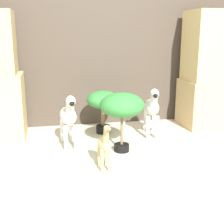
# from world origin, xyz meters

# --- Properties ---
(ground_plane) EXTENTS (14.00, 14.00, 0.00)m
(ground_plane) POSITION_xyz_m (0.00, 0.00, 0.00)
(ground_plane) COLOR beige
(wall_back) EXTENTS (6.40, 0.08, 2.20)m
(wall_back) POSITION_xyz_m (0.00, 1.70, 1.10)
(wall_back) COLOR #473D33
(wall_back) RESTS_ON ground_plane
(rock_pillar_right) EXTENTS (0.66, 0.59, 1.55)m
(rock_pillar_right) POSITION_xyz_m (1.38, 1.27, 0.74)
(rock_pillar_right) COLOR tan
(rock_pillar_right) RESTS_ON ground_plane
(zebra_right) EXTENTS (0.27, 0.58, 0.64)m
(zebra_right) POSITION_xyz_m (0.50, 1.00, 0.37)
(zebra_right) COLOR silver
(zebra_right) RESTS_ON ground_plane
(zebra_left) EXTENTS (0.22, 0.58, 0.64)m
(zebra_left) POSITION_xyz_m (-0.55, 0.80, 0.37)
(zebra_left) COLOR silver
(zebra_left) RESTS_ON ground_plane
(giraffe_figurine) EXTENTS (0.12, 0.36, 0.49)m
(giraffe_figurine) POSITION_xyz_m (-0.26, 0.13, 0.26)
(giraffe_figurine) COLOR tan
(giraffe_figurine) RESTS_ON ground_plane
(potted_palm_front) EXTENTS (0.48, 0.48, 0.66)m
(potted_palm_front) POSITION_xyz_m (0.01, 0.56, 0.51)
(potted_palm_front) COLOR black
(potted_palm_front) RESTS_ON ground_plane
(potted_palm_back) EXTENTS (0.41, 0.41, 0.56)m
(potted_palm_back) POSITION_xyz_m (-0.08, 1.23, 0.41)
(potted_palm_back) COLOR black
(potted_palm_back) RESTS_ON ground_plane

